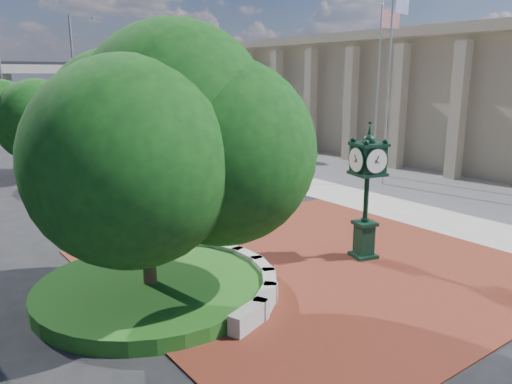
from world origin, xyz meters
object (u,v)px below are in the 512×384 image
(post_clock, at_px, (367,186))
(flagpole_b, at_px, (388,86))
(street_lamp_near, at_px, (77,73))
(flagpole_a, at_px, (377,90))
(parked_car, at_px, (42,127))
(street_lamp_far, at_px, (5,83))

(post_clock, xyz_separation_m, flagpole_b, (9.26, 6.83, 2.81))
(post_clock, height_order, street_lamp_near, street_lamp_near)
(street_lamp_near, bearing_deg, flagpole_a, -62.02)
(post_clock, bearing_deg, flagpole_b, 36.40)
(parked_car, distance_m, street_lamp_far, 5.06)
(flagpole_a, xyz_separation_m, street_lamp_near, (-10.64, 20.02, 0.99))
(street_lamp_near, xyz_separation_m, street_lamp_far, (-2.69, 12.95, -0.88))
(parked_car, distance_m, flagpole_a, 34.09)
(street_lamp_far, bearing_deg, post_clock, -86.79)
(post_clock, bearing_deg, flagpole_a, 39.16)
(post_clock, height_order, street_lamp_far, street_lamp_far)
(flagpole_b, xyz_separation_m, street_lamp_far, (-11.61, 35.08, -0.16))
(post_clock, height_order, parked_car, post_clock)
(post_clock, relative_size, flagpole_b, 0.43)
(post_clock, relative_size, street_lamp_near, 0.43)
(post_clock, relative_size, flagpole_a, 0.45)
(post_clock, distance_m, parked_car, 41.09)
(parked_car, height_order, street_lamp_near, street_lamp_near)
(street_lamp_near, height_order, street_lamp_far, street_lamp_near)
(post_clock, bearing_deg, parked_car, 89.56)
(post_clock, distance_m, flagpole_b, 11.84)
(parked_car, bearing_deg, street_lamp_near, -94.82)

